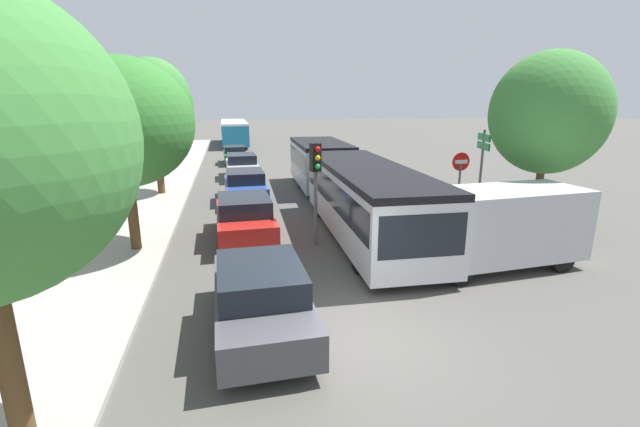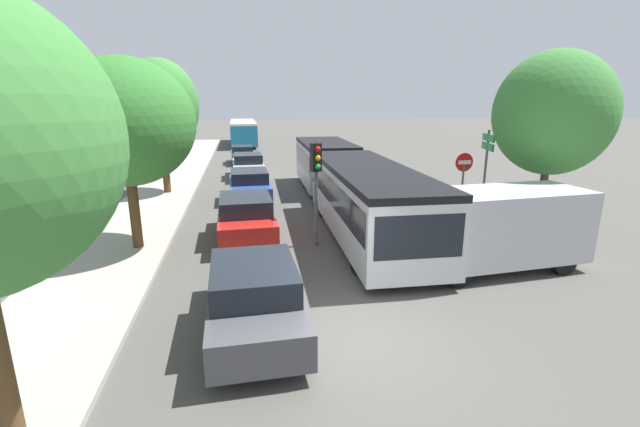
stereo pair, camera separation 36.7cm
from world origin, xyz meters
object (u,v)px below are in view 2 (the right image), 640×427
object	(u,v)px
no_entry_sign	(463,178)
direction_sign_post	(487,157)
queued_car_blue	(249,185)
tree_right_near	(550,117)
queued_car_green	(242,154)
traffic_light	(316,171)
tree_left_mid	(128,126)
white_van	(503,227)
queued_car_graphite	(254,296)
queued_car_red	(246,217)
articulated_bus	(346,179)
city_bus_rear	(243,131)
tree_left_far	(160,106)
queued_car_silver	(248,165)

from	to	relation	value
no_entry_sign	direction_sign_post	world-z (taller)	direction_sign_post
queued_car_blue	tree_right_near	world-z (taller)	tree_right_near
queued_car_green	traffic_light	bearing A→B (deg)	-174.93
tree_left_mid	queued_car_blue	bearing A→B (deg)	60.59
white_van	queued_car_graphite	bearing A→B (deg)	12.96
white_van	queued_car_green	bearing A→B (deg)	-76.81
queued_car_red	queued_car_blue	bearing A→B (deg)	-4.06
queued_car_green	articulated_bus	bearing A→B (deg)	-166.22
direction_sign_post	city_bus_rear	bearing A→B (deg)	-59.64
queued_car_graphite	direction_sign_post	world-z (taller)	direction_sign_post
no_entry_sign	tree_right_near	distance (m)	3.52
white_van	no_entry_sign	world-z (taller)	no_entry_sign
no_entry_sign	tree_right_near	bearing A→B (deg)	50.35
traffic_light	queued_car_graphite	bearing A→B (deg)	-38.89
traffic_light	articulated_bus	bearing A→B (deg)	138.39
queued_car_red	no_entry_sign	size ratio (longest dim) A/B	1.58
direction_sign_post	queued_car_red	bearing A→B (deg)	19.39
queued_car_green	tree_left_mid	bearing A→B (deg)	168.56
queued_car_red	no_entry_sign	bearing A→B (deg)	-90.87
queued_car_green	no_entry_sign	distance (m)	20.38
queued_car_graphite	tree_left_mid	distance (m)	7.39
queued_car_blue	tree_left_mid	distance (m)	8.07
queued_car_blue	tree_left_mid	world-z (taller)	tree_left_mid
queued_car_graphite	queued_car_red	bearing A→B (deg)	-0.82
tree_left_far	tree_right_near	bearing A→B (deg)	-34.17
articulated_bus	traffic_light	bearing A→B (deg)	-24.29
queued_car_silver	white_van	size ratio (longest dim) A/B	0.85
queued_car_red	tree_left_mid	world-z (taller)	tree_left_mid
queued_car_silver	tree_left_mid	world-z (taller)	tree_left_mid
tree_left_mid	tree_right_near	size ratio (longest dim) A/B	0.94
queued_car_green	direction_sign_post	size ratio (longest dim) A/B	1.09
queued_car_red	articulated_bus	bearing A→B (deg)	-56.91
direction_sign_post	tree_left_far	bearing A→B (deg)	-13.67
queued_car_graphite	white_van	size ratio (longest dim) A/B	0.86
direction_sign_post	queued_car_green	bearing A→B (deg)	-47.65
city_bus_rear	queued_car_graphite	distance (m)	39.56
white_van	tree_left_mid	distance (m)	11.45
articulated_bus	queued_car_green	world-z (taller)	articulated_bus
queued_car_red	white_van	world-z (taller)	white_van
queued_car_red	white_van	distance (m)	8.30
queued_car_graphite	tree_left_far	bearing A→B (deg)	13.95
articulated_bus	tree_right_near	bearing A→B (deg)	53.82
queued_car_red	tree_right_near	xyz separation A→B (m)	(10.21, -1.60, 3.41)
queued_car_blue	tree_right_near	xyz separation A→B (m)	(9.95, -7.40, 3.43)
queued_car_silver	tree_left_mid	distance (m)	13.85
articulated_bus	queued_car_red	size ratio (longest dim) A/B	3.85
queued_car_blue	direction_sign_post	world-z (taller)	direction_sign_post
queued_car_graphite	direction_sign_post	xyz separation A→B (m)	(9.44, 7.18, 1.79)
queued_car_silver	direction_sign_post	size ratio (longest dim) A/B	1.21
direction_sign_post	tree_left_mid	world-z (taller)	tree_left_mid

